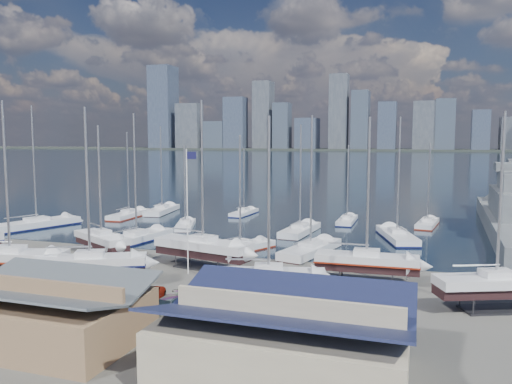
% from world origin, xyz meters
% --- Properties ---
extents(ground, '(1400.00, 1400.00, 0.00)m').
position_xyz_m(ground, '(0.00, -10.00, 0.00)').
color(ground, '#605E59').
rests_on(ground, ground).
extents(water, '(1400.00, 600.00, 0.40)m').
position_xyz_m(water, '(0.00, 300.00, -0.15)').
color(water, '#1B313E').
rests_on(water, ground).
extents(far_shore, '(1400.00, 80.00, 2.20)m').
position_xyz_m(far_shore, '(0.00, 560.00, 1.10)').
color(far_shore, '#2D332D').
rests_on(far_shore, ground).
extents(skyline, '(639.14, 43.80, 107.69)m').
position_xyz_m(skyline, '(-7.83, 553.76, 39.09)').
color(skyline, '#475166').
rests_on(skyline, far_shore).
extents(shed_grey, '(12.60, 8.40, 4.17)m').
position_xyz_m(shed_grey, '(0.00, -26.00, 2.15)').
color(shed_grey, '#8C6B4C').
rests_on(shed_grey, ground).
extents(shed_blue, '(13.65, 9.45, 4.71)m').
position_xyz_m(shed_blue, '(16.00, -26.00, 2.42)').
color(shed_blue, '#BFB293').
rests_on(shed_blue, ground).
extents(sailboat_cradle_1, '(10.64, 5.52, 16.52)m').
position_xyz_m(sailboat_cradle_1, '(-12.90, -15.77, 2.10)').
color(sailboat_cradle_1, '#2D2D33').
rests_on(sailboat_cradle_1, ground).
extents(sailboat_cradle_2, '(8.98, 6.47, 14.62)m').
position_xyz_m(sailboat_cradle_2, '(-10.66, -5.03, 2.01)').
color(sailboat_cradle_2, '#2D2D33').
rests_on(sailboat_cradle_2, ground).
extents(sailboat_cradle_3, '(10.00, 6.80, 15.85)m').
position_xyz_m(sailboat_cradle_3, '(-4.82, -14.92, 2.06)').
color(sailboat_cradle_3, '#2D2D33').
rests_on(sailboat_cradle_3, ground).
extents(sailboat_cradle_4, '(10.81, 5.03, 16.95)m').
position_xyz_m(sailboat_cradle_4, '(2.00, -5.80, 2.12)').
color(sailboat_cradle_4, '#2D2D33').
rests_on(sailboat_cradle_4, ground).
extents(sailboat_cradle_5, '(9.51, 4.91, 14.89)m').
position_xyz_m(sailboat_cradle_5, '(11.52, -14.20, 2.01)').
color(sailboat_cradle_5, '#2D2D33').
rests_on(sailboat_cradle_5, ground).
extents(sailboat_cradle_6, '(9.37, 2.97, 15.07)m').
position_xyz_m(sailboat_cradle_6, '(18.39, -6.21, 2.02)').
color(sailboat_cradle_6, '#2D2D33').
rests_on(sailboat_cradle_6, ground).
extents(sailboat_cradle_7, '(9.51, 5.98, 15.15)m').
position_xyz_m(sailboat_cradle_7, '(28.55, -10.46, 2.03)').
color(sailboat_cradle_7, '#2D2D33').
rests_on(sailboat_cradle_7, ground).
extents(sailboat_moored_0, '(7.65, 13.02, 18.81)m').
position_xyz_m(sailboat_moored_0, '(-30.95, 7.61, 0.31)').
color(sailboat_moored_0, black).
rests_on(sailboat_moored_0, water).
extents(sailboat_moored_1, '(3.06, 10.09, 14.98)m').
position_xyz_m(sailboat_moored_1, '(-23.56, 20.67, 0.31)').
color(sailboat_moored_1, black).
rests_on(sailboat_moored_1, water).
extents(sailboat_moored_2, '(4.50, 10.98, 16.09)m').
position_xyz_m(sailboat_moored_2, '(-20.76, 26.98, 0.32)').
color(sailboat_moored_2, black).
rests_on(sailboat_moored_2, water).
extents(sailboat_moored_3, '(4.96, 11.78, 17.08)m').
position_xyz_m(sailboat_moored_3, '(-11.38, 3.31, 0.31)').
color(sailboat_moored_3, black).
rests_on(sailboat_moored_3, water).
extents(sailboat_moored_4, '(5.15, 8.72, 12.73)m').
position_xyz_m(sailboat_moored_4, '(-10.06, 14.60, 0.32)').
color(sailboat_moored_4, black).
rests_on(sailboat_moored_4, water).
extents(sailboat_moored_5, '(2.87, 8.28, 12.16)m').
position_xyz_m(sailboat_moored_5, '(-6.10, 29.39, 0.31)').
color(sailboat_moored_5, black).
rests_on(sailboat_moored_5, water).
extents(sailboat_moored_6, '(6.59, 9.70, 14.21)m').
position_xyz_m(sailboat_moored_6, '(3.05, 2.38, 0.31)').
color(sailboat_moored_6, black).
rests_on(sailboat_moored_6, water).
extents(sailboat_moored_7, '(3.88, 10.70, 15.82)m').
position_xyz_m(sailboat_moored_7, '(7.13, 15.48, 0.32)').
color(sailboat_moored_7, black).
rests_on(sailboat_moored_7, water).
extents(sailboat_moored_8, '(2.39, 8.55, 12.78)m').
position_xyz_m(sailboat_moored_8, '(12.11, 26.50, 0.31)').
color(sailboat_moored_8, black).
rests_on(sailboat_moored_8, water).
extents(sailboat_moored_9, '(5.58, 11.35, 16.51)m').
position_xyz_m(sailboat_moored_9, '(11.09, 3.90, 0.32)').
color(sailboat_moored_9, black).
rests_on(sailboat_moored_9, water).
extents(sailboat_moored_10, '(6.26, 11.61, 16.72)m').
position_xyz_m(sailboat_moored_10, '(20.15, 15.40, 0.31)').
color(sailboat_moored_10, black).
rests_on(sailboat_moored_10, water).
extents(sailboat_moored_11, '(3.74, 9.06, 13.14)m').
position_xyz_m(sailboat_moored_11, '(24.07, 27.30, 0.31)').
color(sailboat_moored_11, black).
rests_on(sailboat_moored_11, water).
extents(car_a, '(2.33, 4.66, 1.52)m').
position_xyz_m(car_a, '(-9.10, -18.28, 0.76)').
color(car_a, gray).
rests_on(car_a, ground).
extents(car_b, '(4.58, 2.75, 1.42)m').
position_xyz_m(car_b, '(-5.05, -20.26, 0.71)').
color(car_b, gray).
rests_on(car_b, ground).
extents(car_c, '(4.17, 6.15, 1.57)m').
position_xyz_m(car_c, '(2.81, -18.76, 0.78)').
color(car_c, gray).
rests_on(car_c, ground).
extents(car_d, '(2.35, 4.85, 1.36)m').
position_xyz_m(car_d, '(5.20, -19.50, 0.68)').
color(car_d, gray).
rests_on(car_d, ground).
extents(flagpole, '(1.07, 0.12, 12.17)m').
position_xyz_m(flagpole, '(1.64, -8.37, 7.02)').
color(flagpole, white).
rests_on(flagpole, ground).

